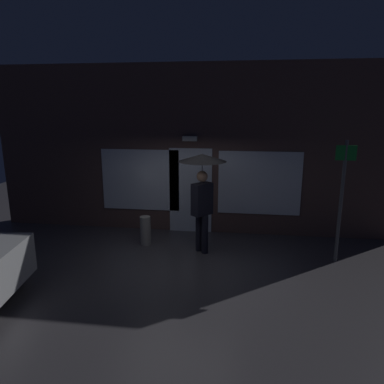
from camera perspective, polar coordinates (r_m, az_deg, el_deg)
ground_plane at (r=7.47m, az=-2.65°, el=-11.89°), size 18.00×18.00×0.00m
building_facade at (r=9.13m, az=-0.07°, el=6.63°), size 10.38×0.48×4.27m
person_with_umbrella at (r=7.69m, az=1.65°, el=2.05°), size 1.05×1.05×2.23m
street_sign_post at (r=7.84m, az=22.94°, el=-0.50°), size 0.40×0.07×2.57m
sidewalk_bollard at (r=8.54m, az=-7.50°, el=-6.18°), size 0.25×0.25×0.69m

